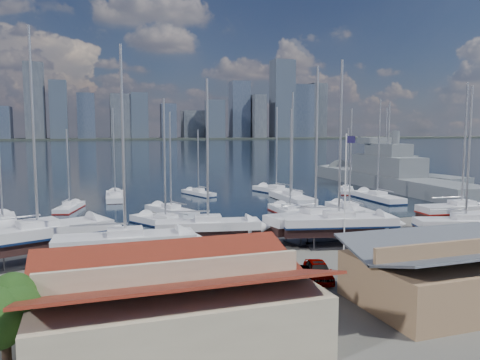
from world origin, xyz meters
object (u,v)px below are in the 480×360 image
object	(u,v)px
sailboat_cradle_0	(38,236)
naval_ship_west	(385,173)
car_a	(318,271)
flagpole	(346,185)
naval_ship_east	(387,179)

from	to	relation	value
sailboat_cradle_0	naval_ship_west	distance (m)	82.94
sailboat_cradle_0	car_a	world-z (taller)	sailboat_cradle_0
sailboat_cradle_0	flagpole	xyz separation A→B (m)	(26.61, -4.97, 3.93)
naval_ship_west	naval_ship_east	bearing A→B (deg)	138.65
naval_ship_east	car_a	xyz separation A→B (m)	(-40.30, -46.84, -0.93)
sailboat_cradle_0	naval_ship_west	world-z (taller)	sailboat_cradle_0
naval_ship_east	naval_ship_west	bearing A→B (deg)	-30.57
sailboat_cradle_0	car_a	bearing A→B (deg)	-51.68
sailboat_cradle_0	naval_ship_east	world-z (taller)	sailboat_cradle_0
sailboat_cradle_0	flagpole	distance (m)	27.36
car_a	naval_ship_east	bearing A→B (deg)	65.18
naval_ship_west	car_a	xyz separation A→B (m)	(-48.40, -58.74, -0.93)
car_a	flagpole	bearing A→B (deg)	62.95
naval_ship_east	flagpole	xyz separation A→B (m)	(-33.79, -39.84, 4.52)
naval_ship_east	car_a	world-z (taller)	naval_ship_east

